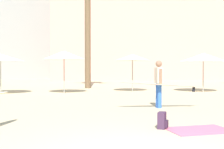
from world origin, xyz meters
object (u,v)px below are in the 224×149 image
at_px(cafe_umbrella_1, 64,55).
at_px(cafe_umbrella_5, 0,57).
at_px(beach_towel, 199,130).
at_px(cafe_umbrella_0, 132,57).
at_px(backpack, 162,121).
at_px(cafe_umbrella_4, 203,57).
at_px(person_mid_left, 159,83).

distance_m(cafe_umbrella_1, cafe_umbrella_5, 3.51).
bearing_deg(beach_towel, cafe_umbrella_0, 88.27).
height_order(cafe_umbrella_0, beach_towel, cafe_umbrella_0).
bearing_deg(beach_towel, cafe_umbrella_5, 124.59).
xyz_separation_m(cafe_umbrella_1, backpack, (2.89, -10.22, -2.00)).
bearing_deg(cafe_umbrella_5, cafe_umbrella_4, 0.04).
relative_size(cafe_umbrella_0, beach_towel, 1.48).
bearing_deg(beach_towel, cafe_umbrella_1, 109.55).
height_order(cafe_umbrella_1, beach_towel, cafe_umbrella_1).
bearing_deg(cafe_umbrella_0, cafe_umbrella_4, -9.47).
bearing_deg(cafe_umbrella_5, cafe_umbrella_0, 5.32).
relative_size(cafe_umbrella_4, beach_towel, 1.80).
bearing_deg(backpack, beach_towel, 5.99).
height_order(cafe_umbrella_1, cafe_umbrella_4, cafe_umbrella_1).
height_order(cafe_umbrella_5, person_mid_left, cafe_umbrella_5).
height_order(cafe_umbrella_0, cafe_umbrella_1, cafe_umbrella_1).
xyz_separation_m(cafe_umbrella_5, beach_towel, (7.25, -10.51, -2.04)).
xyz_separation_m(cafe_umbrella_1, cafe_umbrella_5, (-3.51, -0.03, -0.16)).
relative_size(cafe_umbrella_0, cafe_umbrella_5, 0.87).
bearing_deg(cafe_umbrella_4, cafe_umbrella_0, 170.53).
bearing_deg(beach_towel, backpack, 159.86).
xyz_separation_m(beach_towel, person_mid_left, (0.06, 3.97, 0.95)).
height_order(backpack, person_mid_left, person_mid_left).
bearing_deg(cafe_umbrella_4, cafe_umbrella_5, -179.96).
bearing_deg(cafe_umbrella_5, backpack, -57.90).
bearing_deg(cafe_umbrella_0, cafe_umbrella_5, -174.68).
bearing_deg(cafe_umbrella_0, beach_towel, -91.73).
distance_m(cafe_umbrella_5, beach_towel, 12.92).
relative_size(cafe_umbrella_5, backpack, 6.24).
height_order(cafe_umbrella_0, person_mid_left, cafe_umbrella_0).
xyz_separation_m(cafe_umbrella_0, person_mid_left, (-0.28, -7.24, -1.14)).
bearing_deg(cafe_umbrella_1, backpack, -74.22).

